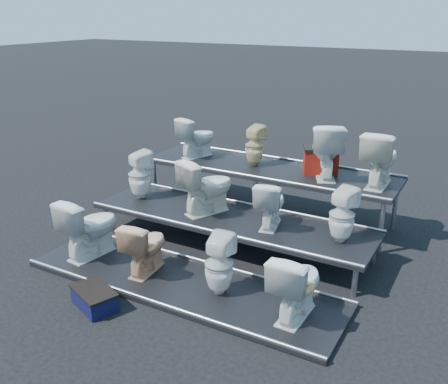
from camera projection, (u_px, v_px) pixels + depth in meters
The scene contains 18 objects.
ground at pixel (230, 246), 7.42m from camera, with size 80.00×80.00×0.00m, color black.
tier_front at pixel (182, 283), 6.35m from camera, with size 4.20×1.20×0.06m, color black.
tier_mid at pixel (231, 231), 7.34m from camera, with size 4.20×1.20×0.46m, color black.
tier_back at pixel (268, 192), 8.34m from camera, with size 4.20×1.20×0.86m, color black.
toilet_0 at pixel (90, 226), 6.88m from camera, with size 0.48×0.84×0.86m, color white.
toilet_1 at pixel (145, 246), 6.47m from camera, with size 0.40×0.71×0.72m, color #DFA97F.
toilet_2 at pixel (219, 264), 5.95m from camera, with size 0.34×0.35×0.77m, color white.
toilet_3 at pixel (296, 284), 5.50m from camera, with size 0.45×0.78×0.80m, color white.
toilet_4 at pixel (140, 175), 7.88m from camera, with size 0.35×0.36×0.78m, color white.
toilet_5 at pixel (207, 186), 7.30m from camera, with size 0.46×0.81×0.83m, color white.
toilet_6 at pixel (270, 203), 6.86m from camera, with size 0.38×0.66×0.67m, color white.
toilet_7 at pixel (342, 215), 6.39m from camera, with size 0.33×0.34×0.73m, color white.
toilet_8 at pixel (197, 137), 8.70m from camera, with size 0.39×0.68×0.70m, color white.
toilet_9 at pixel (254, 146), 8.19m from camera, with size 0.30×0.31×0.68m, color #D4C188.
toilet_10 at pixel (326, 150), 7.61m from camera, with size 0.48×0.84×0.86m, color white.
toilet_11 at pixel (380, 158), 7.24m from camera, with size 0.46×0.81×0.83m, color white.
red_crate at pixel (320, 161), 7.88m from camera, with size 0.52×0.42×0.37m, color maroon.
step_stool at pixel (94, 299), 5.86m from camera, with size 0.57×0.34×0.21m, color black.
Camera 1 is at (3.18, -5.89, 3.31)m, focal length 40.00 mm.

